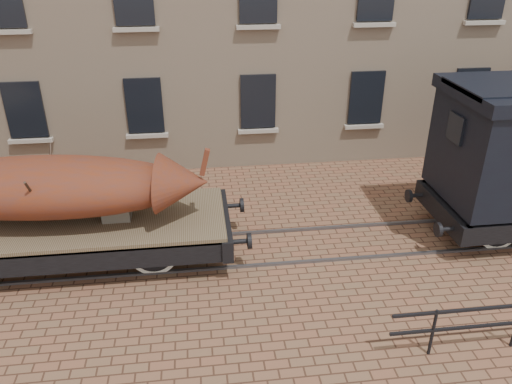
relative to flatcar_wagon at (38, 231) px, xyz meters
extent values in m
plane|color=brown|center=(4.62, 0.00, -0.89)|extent=(90.00, 90.00, 0.00)
cube|color=black|center=(-1.38, 4.96, 1.31)|extent=(1.10, 0.12, 1.70)
cube|color=#9F9687|center=(-1.38, 4.90, 0.36)|extent=(1.30, 0.18, 0.12)
cube|color=black|center=(2.12, 4.96, 1.31)|extent=(1.10, 0.12, 1.70)
cube|color=#9F9687|center=(2.12, 4.90, 0.36)|extent=(1.30, 0.18, 0.12)
cube|color=black|center=(5.62, 4.96, 1.31)|extent=(1.10, 0.12, 1.70)
cube|color=#9F9687|center=(5.62, 4.90, 0.36)|extent=(1.30, 0.18, 0.12)
cube|color=black|center=(9.12, 4.96, 1.31)|extent=(1.10, 0.12, 1.70)
cube|color=#9F9687|center=(9.12, 4.90, 0.36)|extent=(1.30, 0.18, 0.12)
cube|color=black|center=(12.62, 4.96, 1.31)|extent=(1.10, 0.12, 1.70)
cube|color=#9F9687|center=(12.62, 4.90, 0.36)|extent=(1.30, 0.18, 0.12)
cube|color=#9F9687|center=(-1.38, 4.90, 3.56)|extent=(1.30, 0.18, 0.12)
cube|color=#9F9687|center=(2.12, 4.90, 3.56)|extent=(1.30, 0.18, 0.12)
cube|color=#9F9687|center=(5.62, 4.90, 3.56)|extent=(1.30, 0.18, 0.12)
cube|color=#9F9687|center=(9.12, 4.90, 3.56)|extent=(1.30, 0.18, 0.12)
cube|color=#9F9687|center=(12.62, 4.90, 3.56)|extent=(1.30, 0.18, 0.12)
cube|color=#59595E|center=(4.62, -0.72, -0.86)|extent=(30.00, 0.08, 0.06)
cube|color=#59595E|center=(4.62, 0.72, -0.86)|extent=(30.00, 0.08, 0.06)
cylinder|color=black|center=(7.62, -3.80, -0.39)|extent=(0.06, 0.06, 1.00)
cube|color=brown|center=(0.00, 0.00, 0.16)|extent=(8.36, 2.45, 0.13)
cube|color=black|center=(0.00, -1.14, -0.11)|extent=(8.36, 0.18, 0.50)
cube|color=black|center=(0.00, 1.14, -0.11)|extent=(8.36, 0.18, 0.50)
cube|color=black|center=(4.18, 0.00, -0.11)|extent=(0.25, 2.57, 0.50)
cylinder|color=black|center=(4.49, -0.84, -0.11)|extent=(0.39, 0.11, 0.11)
cylinder|color=black|center=(4.68, -0.84, -0.11)|extent=(0.09, 0.36, 0.36)
cylinder|color=black|center=(4.49, 0.84, -0.11)|extent=(0.39, 0.11, 0.11)
cylinder|color=black|center=(4.68, 0.84, -0.11)|extent=(0.09, 0.36, 0.36)
cylinder|color=black|center=(2.57, 0.00, -0.35)|extent=(0.11, 2.12, 0.11)
cylinder|color=silver|center=(2.57, -0.72, -0.35)|extent=(1.07, 0.08, 1.07)
cylinder|color=black|center=(2.57, -0.72, -0.35)|extent=(0.88, 0.11, 0.88)
cube|color=black|center=(2.57, -0.85, -0.09)|extent=(1.00, 0.09, 0.11)
cylinder|color=silver|center=(2.57, 0.72, -0.35)|extent=(1.07, 0.08, 1.07)
cylinder|color=black|center=(2.57, 0.72, -0.35)|extent=(0.88, 0.11, 0.88)
cube|color=black|center=(2.57, 0.85, -0.09)|extent=(1.00, 0.09, 0.11)
cube|color=black|center=(0.00, 0.00, -0.28)|extent=(4.46, 0.07, 0.07)
cube|color=#696053|center=(1.78, 0.00, 0.38)|extent=(0.61, 0.56, 0.31)
ellipsoid|color=maroon|center=(0.34, 0.00, 1.08)|extent=(6.45, 2.49, 1.26)
cone|color=maroon|center=(3.31, -0.26, 1.14)|extent=(1.19, 1.28, 1.20)
cube|color=maroon|center=(3.80, -0.30, 1.60)|extent=(0.26, 0.15, 0.61)
cylinder|color=#372A20|center=(0.34, -0.51, 0.95)|extent=(0.05, 1.08, 1.48)
cylinder|color=#372A20|center=(0.34, 0.51, 0.95)|extent=(0.05, 1.08, 1.48)
cube|color=black|center=(9.55, 0.00, -0.14)|extent=(0.24, 2.57, 0.48)
cylinder|color=black|center=(9.07, -0.86, -0.14)|extent=(0.09, 0.34, 0.34)
cylinder|color=black|center=(9.07, 0.86, -0.14)|extent=(0.09, 0.34, 0.34)
cylinder|color=black|center=(10.73, 0.00, -0.38)|extent=(0.11, 2.04, 0.11)
cylinder|color=silver|center=(10.73, -0.72, -0.38)|extent=(1.03, 0.07, 1.03)
cylinder|color=black|center=(10.73, -0.72, -0.38)|extent=(0.84, 0.11, 0.84)
cylinder|color=silver|center=(10.73, 0.72, -0.38)|extent=(1.03, 0.07, 1.03)
cylinder|color=black|center=(10.73, 0.72, -0.38)|extent=(0.84, 0.11, 0.84)
cube|color=black|center=(9.53, 0.00, 2.00)|extent=(0.09, 0.64, 0.64)
camera|label=1|loc=(3.67, -10.12, 5.83)|focal=35.00mm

